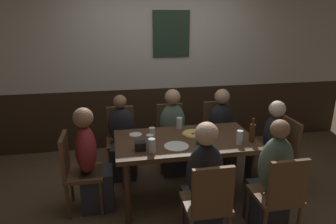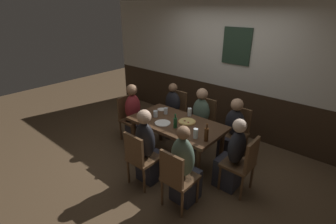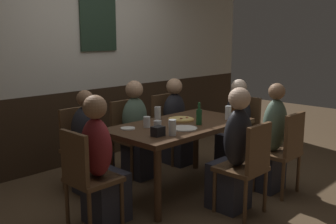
# 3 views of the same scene
# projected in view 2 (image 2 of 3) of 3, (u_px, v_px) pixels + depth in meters

# --- Properties ---
(ground_plane) EXTENTS (12.00, 12.00, 0.00)m
(ground_plane) POSITION_uv_depth(u_px,v_px,m) (176.00, 160.00, 4.33)
(ground_plane) COLOR brown
(wall_back) EXTENTS (6.40, 0.13, 2.60)m
(wall_back) POSITION_uv_depth(u_px,v_px,m) (229.00, 70.00, 4.94)
(wall_back) COLOR #332316
(wall_back) RESTS_ON ground_plane
(dining_table) EXTENTS (1.55, 0.85, 0.74)m
(dining_table) POSITION_uv_depth(u_px,v_px,m) (177.00, 127.00, 4.06)
(dining_table) COLOR #472D1C
(dining_table) RESTS_ON ground_plane
(chair_head_east) EXTENTS (0.40, 0.40, 0.88)m
(chair_head_east) POSITION_uv_depth(u_px,v_px,m) (243.00, 162.00, 3.42)
(chair_head_east) COLOR brown
(chair_head_east) RESTS_ON ground_plane
(chair_head_west) EXTENTS (0.40, 0.40, 0.88)m
(chair_head_west) POSITION_uv_depth(u_px,v_px,m) (129.00, 116.00, 4.84)
(chair_head_west) COLOR brown
(chair_head_west) RESTS_ON ground_plane
(chair_mid_near) EXTENTS (0.40, 0.40, 0.88)m
(chair_mid_near) POSITION_uv_depth(u_px,v_px,m) (140.00, 157.00, 3.55)
(chair_mid_near) COLOR brown
(chair_mid_near) RESTS_ON ground_plane
(chair_mid_far) EXTENTS (0.40, 0.40, 0.88)m
(chair_mid_far) POSITION_uv_depth(u_px,v_px,m) (204.00, 119.00, 4.71)
(chair_mid_far) COLOR brown
(chair_mid_far) RESTS_ON ground_plane
(chair_right_far) EXTENTS (0.40, 0.40, 0.88)m
(chair_right_far) POSITION_uv_depth(u_px,v_px,m) (237.00, 130.00, 4.30)
(chair_right_far) COLOR brown
(chair_right_far) RESTS_ON ground_plane
(chair_right_near) EXTENTS (0.40, 0.40, 0.88)m
(chair_right_near) POSITION_uv_depth(u_px,v_px,m) (177.00, 176.00, 3.14)
(chair_right_near) COLOR brown
(chair_right_near) RESTS_ON ground_plane
(chair_left_far) EXTENTS (0.40, 0.40, 0.88)m
(chair_left_far) POSITION_uv_depth(u_px,v_px,m) (176.00, 110.00, 5.12)
(chair_left_far) COLOR brown
(chair_left_far) RESTS_ON ground_plane
(person_head_east) EXTENTS (0.37, 0.34, 1.12)m
(person_head_east) POSITION_uv_depth(u_px,v_px,m) (232.00, 159.00, 3.52)
(person_head_east) COLOR #2D2D38
(person_head_east) RESTS_ON ground_plane
(person_head_west) EXTENTS (0.37, 0.34, 1.16)m
(person_head_west) POSITION_uv_depth(u_px,v_px,m) (135.00, 118.00, 4.74)
(person_head_west) COLOR #2D2D38
(person_head_west) RESTS_ON ground_plane
(person_mid_near) EXTENTS (0.34, 0.37, 1.19)m
(person_mid_near) POSITION_uv_depth(u_px,v_px,m) (148.00, 151.00, 3.65)
(person_mid_near) COLOR #2D2D38
(person_mid_near) RESTS_ON ground_plane
(person_mid_far) EXTENTS (0.34, 0.37, 1.14)m
(person_mid_far) POSITION_uv_depth(u_px,v_px,m) (199.00, 122.00, 4.60)
(person_mid_far) COLOR #2D2D38
(person_mid_far) RESTS_ON ground_plane
(person_right_far) EXTENTS (0.34, 0.37, 1.11)m
(person_right_far) POSITION_uv_depth(u_px,v_px,m) (232.00, 134.00, 4.20)
(person_right_far) COLOR #2D2D38
(person_right_far) RESTS_ON ground_plane
(person_right_near) EXTENTS (0.34, 0.37, 1.17)m
(person_right_near) POSITION_uv_depth(u_px,v_px,m) (184.00, 171.00, 3.25)
(person_right_near) COLOR #2D2D38
(person_right_near) RESTS_ON ground_plane
(person_left_far) EXTENTS (0.34, 0.37, 1.10)m
(person_left_far) POSITION_uv_depth(u_px,v_px,m) (171.00, 114.00, 5.02)
(person_left_far) COLOR #2D2D38
(person_left_far) RESTS_ON ground_plane
(pizza) EXTENTS (0.29, 0.29, 0.03)m
(pizza) POSITION_uv_depth(u_px,v_px,m) (187.00, 122.00, 4.02)
(pizza) COLOR tan
(pizza) RESTS_ON dining_table
(beer_glass_half) EXTENTS (0.08, 0.08, 0.11)m
(beer_glass_half) POSITION_uv_depth(u_px,v_px,m) (156.00, 114.00, 4.20)
(beer_glass_half) COLOR silver
(beer_glass_half) RESTS_ON dining_table
(pint_glass_stout) EXTENTS (0.07, 0.07, 0.15)m
(pint_glass_stout) POSITION_uv_depth(u_px,v_px,m) (147.00, 117.00, 4.06)
(pint_glass_stout) COLOR silver
(pint_glass_stout) RESTS_ON dining_table
(tumbler_short) EXTENTS (0.07, 0.07, 0.11)m
(tumbler_short) POSITION_uv_depth(u_px,v_px,m) (166.00, 111.00, 4.31)
(tumbler_short) COLOR silver
(tumbler_short) RESTS_ON dining_table
(beer_glass_tall) EXTENTS (0.07, 0.07, 0.14)m
(beer_glass_tall) POSITION_uv_depth(u_px,v_px,m) (190.00, 112.00, 4.24)
(beer_glass_tall) COLOR silver
(beer_glass_tall) RESTS_ON dining_table
(tumbler_water) EXTENTS (0.07, 0.07, 0.15)m
(tumbler_water) POSITION_uv_depth(u_px,v_px,m) (196.00, 134.00, 3.53)
(tumbler_water) COLOR silver
(tumbler_water) RESTS_ON dining_table
(beer_bottle_green) EXTENTS (0.06, 0.06, 0.23)m
(beer_bottle_green) POSITION_uv_depth(u_px,v_px,m) (175.00, 122.00, 3.81)
(beer_bottle_green) COLOR #194723
(beer_bottle_green) RESTS_ON dining_table
(beer_bottle_brown) EXTENTS (0.06, 0.06, 0.27)m
(beer_bottle_brown) POSITION_uv_depth(u_px,v_px,m) (206.00, 134.00, 3.44)
(beer_bottle_brown) COLOR #42230F
(beer_bottle_brown) RESTS_ON dining_table
(plate_white_large) EXTENTS (0.26, 0.26, 0.01)m
(plate_white_large) POSITION_uv_depth(u_px,v_px,m) (163.00, 123.00, 3.98)
(plate_white_large) COLOR white
(plate_white_large) RESTS_ON dining_table
(plate_white_small) EXTENTS (0.14, 0.14, 0.01)m
(plate_white_small) POSITION_uv_depth(u_px,v_px,m) (161.00, 109.00, 4.50)
(plate_white_small) COLOR white
(plate_white_small) RESTS_ON dining_table
(condiment_caddy) EXTENTS (0.11, 0.09, 0.09)m
(condiment_caddy) POSITION_uv_depth(u_px,v_px,m) (146.00, 115.00, 4.19)
(condiment_caddy) COLOR black
(condiment_caddy) RESTS_ON dining_table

